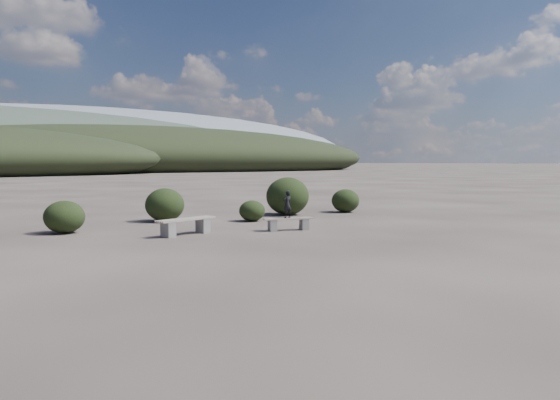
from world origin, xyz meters
TOP-DOWN VIEW (x-y plane):
  - ground at (0.00, 0.00)m, footprint 1200.00×1200.00m
  - bench_left at (-1.43, 5.73)m, footprint 2.02×0.96m
  - bench_right at (1.70, 4.93)m, footprint 1.63×0.71m
  - seated_person at (1.66, 4.94)m, footprint 0.33×0.24m
  - shrub_a at (-4.36, 8.14)m, footprint 1.21×1.21m
  - shrub_b at (-0.59, 9.57)m, footprint 1.41×1.41m
  - shrub_c at (2.10, 7.89)m, footprint 0.95×0.95m
  - shrub_d at (4.54, 9.18)m, footprint 1.76×1.76m
  - shrub_e at (7.25, 8.76)m, footprint 1.19×1.19m

SIDE VIEW (x-z plane):
  - ground at x=0.00m, z-range 0.00..0.00m
  - bench_right at x=1.70m, z-range 0.04..0.44m
  - bench_left at x=-1.43m, z-range 0.05..0.55m
  - shrub_c at x=2.10m, z-range 0.00..0.76m
  - shrub_a at x=-4.36m, z-range 0.00..0.99m
  - shrub_e at x=7.25m, z-range 0.00..0.99m
  - shrub_b at x=-0.59m, z-range 0.00..1.21m
  - shrub_d at x=4.54m, z-range 0.00..1.54m
  - seated_person at x=1.66m, z-range 0.40..1.27m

